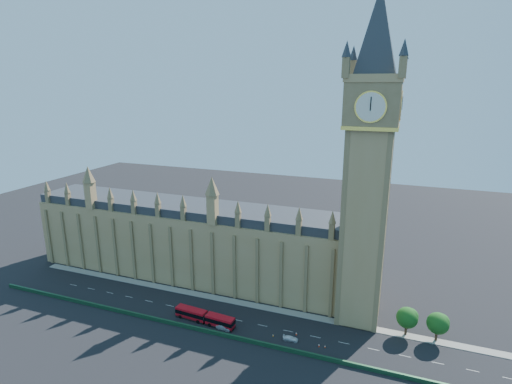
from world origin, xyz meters
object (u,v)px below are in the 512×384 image
(car_grey, at_px, (222,319))
(car_silver, at_px, (224,327))
(red_bus, at_px, (205,317))
(car_white, at_px, (290,339))

(car_grey, relative_size, car_silver, 1.03)
(red_bus, xyz_separation_m, car_white, (26.68, 0.36, -1.13))
(car_grey, bearing_deg, red_bus, 121.02)
(red_bus, distance_m, car_white, 26.70)
(car_silver, relative_size, car_white, 1.04)
(car_grey, distance_m, car_white, 22.04)
(car_grey, bearing_deg, car_silver, -141.12)
(car_silver, bearing_deg, car_white, -79.58)
(car_silver, bearing_deg, red_bus, 83.56)
(red_bus, height_order, car_silver, red_bus)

